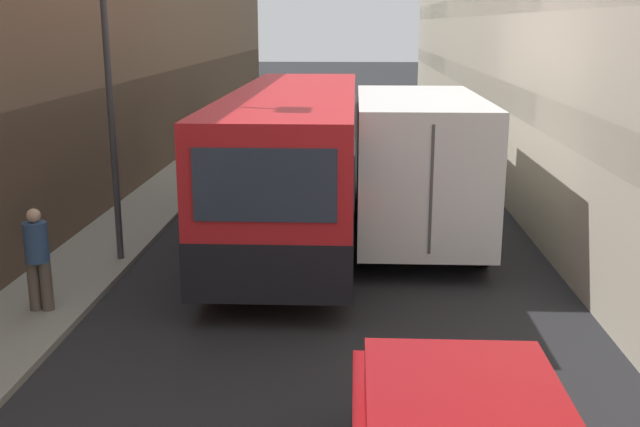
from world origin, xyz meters
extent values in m
plane|color=#232326|center=(0.00, 15.00, 0.00)|extent=(150.00, 150.00, 0.00)
cube|color=gray|center=(-4.44, 15.00, 0.05)|extent=(1.69, 60.00, 0.10)
cube|color=brown|center=(-6.49, 15.00, 3.68)|extent=(2.40, 60.00, 7.36)
cube|color=black|center=(-5.83, 15.00, 1.47)|extent=(1.08, 60.00, 2.94)
cube|color=#333D47|center=(4.74, 15.00, 2.63)|extent=(1.08, 60.00, 0.70)
cube|color=#9E0F14|center=(1.45, 5.42, 1.16)|extent=(1.66, 2.14, 0.49)
cube|color=red|center=(-0.74, 15.14, 1.73)|extent=(2.46, 10.59, 2.61)
cube|color=black|center=(-0.74, 15.14, 0.88)|extent=(2.49, 10.61, 0.90)
cube|color=#2D3847|center=(-0.74, 15.14, 2.12)|extent=(2.50, 9.74, 0.84)
cube|color=#2D3847|center=(-0.74, 9.84, 2.19)|extent=(2.02, 0.04, 1.04)
cylinder|color=black|center=(-1.82, 18.42, 0.50)|extent=(0.24, 1.00, 1.00)
cylinder|color=black|center=(0.34, 18.42, 0.50)|extent=(0.24, 1.00, 1.00)
cylinder|color=black|center=(-1.82, 11.86, 0.50)|extent=(0.24, 1.00, 1.00)
cylinder|color=black|center=(0.34, 11.86, 0.50)|extent=(0.24, 1.00, 1.00)
cube|color=silver|center=(1.77, 18.35, 1.50)|extent=(2.32, 2.11, 2.19)
cube|color=silver|center=(1.77, 14.58, 1.69)|extent=(2.41, 5.42, 2.57)
cube|color=#4C4C4C|center=(1.77, 11.86, 1.69)|extent=(0.05, 0.02, 2.18)
cylinder|color=black|center=(0.69, 18.35, 0.48)|extent=(0.22, 0.96, 0.96)
cylinder|color=black|center=(2.86, 18.35, 0.48)|extent=(0.22, 0.96, 0.96)
cylinder|color=black|center=(0.69, 13.09, 0.48)|extent=(0.22, 0.96, 0.96)
cylinder|color=black|center=(2.86, 13.09, 0.48)|extent=(0.22, 0.96, 0.96)
cube|color=silver|center=(-1.73, 26.33, 1.11)|extent=(1.85, 4.80, 1.71)
cube|color=#2D3847|center=(-1.73, 28.37, 1.41)|extent=(1.48, 0.04, 0.60)
cylinder|color=black|center=(-2.56, 27.72, 0.32)|extent=(0.16, 0.64, 0.64)
cylinder|color=black|center=(-0.90, 27.72, 0.32)|extent=(0.16, 0.64, 0.64)
cylinder|color=black|center=(-2.56, 24.94, 0.32)|extent=(0.16, 0.64, 0.64)
cylinder|color=black|center=(-0.90, 24.94, 0.32)|extent=(0.16, 0.64, 0.64)
cylinder|color=brown|center=(-4.36, 10.29, 0.49)|extent=(0.18, 0.18, 0.77)
cylinder|color=brown|center=(-4.16, 10.29, 0.49)|extent=(0.18, 0.18, 0.77)
cylinder|color=navy|center=(-4.26, 10.29, 1.18)|extent=(0.35, 0.35, 0.61)
sphere|color=tan|center=(-4.26, 10.29, 1.60)|extent=(0.21, 0.21, 0.21)
cylinder|color=#38383D|center=(-3.85, 12.92, 3.39)|extent=(0.12, 0.12, 6.56)
camera|label=1|loc=(0.50, -0.25, 4.36)|focal=42.00mm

